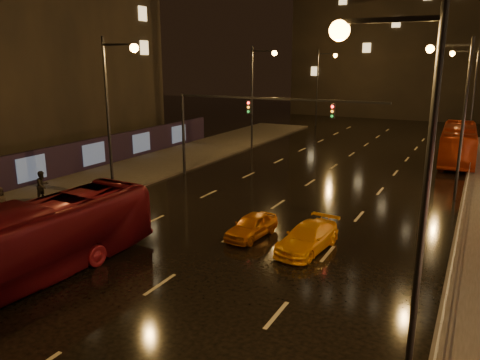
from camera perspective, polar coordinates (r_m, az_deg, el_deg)
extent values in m
plane|color=black|center=(32.55, 7.39, -1.11)|extent=(140.00, 140.00, 0.00)
cube|color=#38332D|center=(35.44, -16.56, -0.19)|extent=(7.00, 70.00, 0.15)
cube|color=black|center=(35.93, -24.27, 1.25)|extent=(0.30, 46.00, 2.50)
cylinder|color=black|center=(36.21, -6.91, 5.49)|extent=(0.22, 0.22, 6.20)
cube|color=black|center=(32.23, 4.35, 9.84)|extent=(15.20, 0.14, 0.14)
cube|color=black|center=(33.11, 1.11, 8.87)|extent=(0.32, 0.18, 0.95)
cube|color=black|center=(30.94, 11.23, 8.22)|extent=(0.32, 0.18, 0.95)
sphere|color=#FF1E19|center=(32.98, 1.02, 9.37)|extent=(0.18, 0.18, 0.18)
cylinder|color=black|center=(12.15, 21.49, -3.90)|extent=(0.18, 0.18, 10.00)
cube|color=black|center=(11.80, 17.50, 18.12)|extent=(2.40, 0.12, 0.12)
sphere|color=orange|center=(12.04, 12.04, 17.40)|extent=(0.50, 0.50, 0.50)
cylinder|color=#99999E|center=(54.15, 26.72, 4.35)|extent=(0.04, 0.04, 1.00)
cube|color=#99999E|center=(28.56, 25.59, -2.33)|extent=(0.05, 56.00, 0.05)
cube|color=#99999E|center=(28.67, 25.50, -3.10)|extent=(0.05, 56.00, 0.05)
imported|color=maroon|center=(20.45, -24.18, -7.04)|extent=(3.30, 11.51, 3.17)
imported|color=maroon|center=(45.13, 25.07, 4.06)|extent=(3.13, 11.62, 3.21)
imported|color=orange|center=(23.48, 1.42, -5.61)|extent=(1.74, 3.58, 1.18)
imported|color=#F6A117|center=(22.13, 8.23, -6.97)|extent=(2.22, 4.41, 1.23)
imported|color=black|center=(31.45, -22.93, -0.64)|extent=(0.79, 0.97, 1.87)
imported|color=black|center=(28.79, -27.22, -2.50)|extent=(0.65, 0.93, 1.80)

